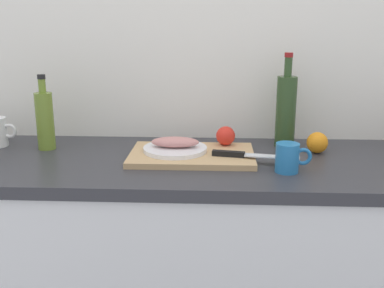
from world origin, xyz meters
The scene contains 11 objects.
back_wall centered at (0.00, 0.33, 1.25)m, with size 3.20×0.05×2.50m, color white.
kitchen_counter centered at (0.00, 0.00, 0.45)m, with size 2.00×0.60×0.90m.
cutting_board centered at (-0.02, 0.02, 0.91)m, with size 0.43×0.28×0.02m, color tan.
white_plate centered at (-0.08, 0.03, 0.93)m, with size 0.22×0.22×0.01m, color white.
fish_fillet centered at (-0.08, 0.03, 0.95)m, with size 0.17×0.07×0.04m, color tan.
chef_knife centered at (0.15, -0.04, 0.93)m, with size 0.29×0.08×0.02m.
tomato_0 centered at (0.09, 0.12, 0.95)m, with size 0.07×0.07×0.07m, color red.
olive_oil_bottle centered at (-0.57, 0.11, 1.01)m, with size 0.06×0.06×0.28m.
wine_bottle centered at (0.32, 0.18, 1.04)m, with size 0.07×0.07×0.35m.
coffee_mug_1 centered at (0.28, -0.12, 0.95)m, with size 0.11×0.07×0.09m.
orange_2 centered at (0.42, 0.10, 0.94)m, with size 0.08×0.08×0.08m, color orange.
Camera 1 is at (0.05, -1.51, 1.37)m, focal length 42.93 mm.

